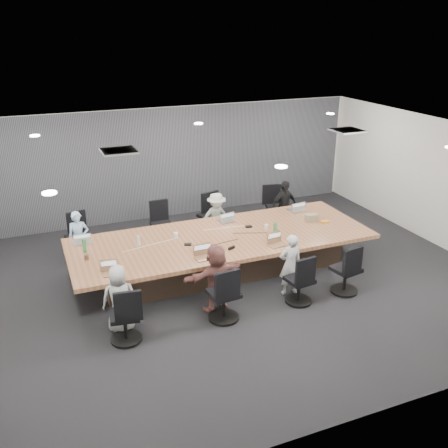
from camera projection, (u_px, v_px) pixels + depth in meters
name	position (u px, v px, depth m)	size (l,w,h in m)	color
floor	(232.00, 281.00, 9.79)	(10.00, 8.00, 0.00)	black
ceiling	(233.00, 140.00, 8.75)	(10.00, 8.00, 0.00)	white
wall_back	(171.00, 162.00, 12.71)	(10.00, 2.80, 0.00)	silver
wall_front	(365.00, 327.00, 5.83)	(10.00, 2.80, 0.00)	silver
wall_right	(440.00, 184.00, 11.01)	(8.00, 2.80, 0.00)	silver
curtain	(172.00, 163.00, 12.64)	(9.80, 0.04, 2.80)	#575861
conference_table	(222.00, 252.00, 10.07)	(6.00, 2.20, 0.74)	#3C2D22
chair_0	(78.00, 241.00, 10.62)	(0.51, 0.51, 0.76)	black
chair_1	(162.00, 228.00, 11.26)	(0.53, 0.53, 0.79)	black
chair_2	(211.00, 219.00, 11.66)	(0.58, 0.58, 0.86)	black
chair_3	(277.00, 210.00, 12.27)	(0.56, 0.56, 0.84)	black
chair_4	(125.00, 319.00, 7.81)	(0.53, 0.53, 0.78)	black
chair_5	(224.00, 298.00, 8.38)	(0.56, 0.56, 0.83)	black
chair_6	(299.00, 284.00, 8.90)	(0.51, 0.51, 0.75)	black
chair_7	(346.00, 273.00, 9.24)	(0.54, 0.54, 0.79)	black
person_0	(79.00, 239.00, 10.25)	(0.42, 0.28, 1.17)	#9EC6EB
laptop_0	(82.00, 241.00, 9.71)	(0.33, 0.23, 0.02)	#B2B2B7
person_2	(216.00, 218.00, 11.30)	(0.76, 0.44, 1.18)	#A7B2A5
laptop_2	(226.00, 220.00, 10.77)	(0.34, 0.23, 0.02)	#B2B2B7
person_3	(284.00, 206.00, 11.89)	(0.75, 0.31, 1.27)	black
laptop_3	(295.00, 209.00, 11.37)	(0.35, 0.24, 0.02)	#B2B2B7
person_4	(119.00, 298.00, 8.04)	(0.56, 0.37, 1.15)	#AAABAA
laptop_4	(112.00, 274.00, 8.44)	(0.29, 0.20, 0.02)	#8C6647
person_5	(216.00, 278.00, 8.60)	(1.15, 0.37, 1.24)	brown
laptop_5	(205.00, 258.00, 9.03)	(0.35, 0.24, 0.02)	#8C6647
person_6	(290.00, 265.00, 9.12)	(0.43, 0.28, 1.19)	#B7B8BB
laptop_6	(277.00, 245.00, 9.54)	(0.31, 0.21, 0.02)	#8C6647
bottle_green_left	(85.00, 246.00, 9.23)	(0.07, 0.07, 0.26)	#378546
bottle_green_right	(275.00, 229.00, 9.94)	(0.08, 0.08, 0.28)	#378546
bottle_clear	(139.00, 241.00, 9.53)	(0.06, 0.06, 0.19)	silver
cup_white_far	(176.00, 235.00, 9.89)	(0.08, 0.08, 0.10)	white
cup_white_near	(266.00, 227.00, 10.31)	(0.08, 0.08, 0.10)	white
mug_brown	(87.00, 257.00, 8.96)	(0.08, 0.08, 0.10)	brown
mic_left	(188.00, 244.00, 9.57)	(0.14, 0.09, 0.03)	black
mic_right	(249.00, 227.00, 10.40)	(0.13, 0.09, 0.03)	black
stapler	(231.00, 248.00, 9.39)	(0.15, 0.04, 0.05)	black
canvas_bag	(311.00, 217.00, 10.74)	(0.26, 0.16, 0.14)	gray
snack_packet	(325.00, 222.00, 10.65)	(0.17, 0.11, 0.04)	orange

